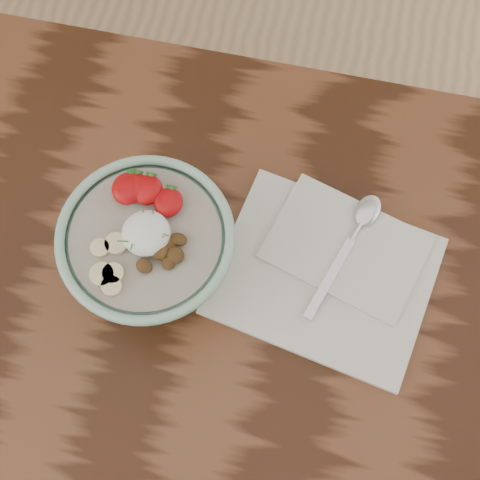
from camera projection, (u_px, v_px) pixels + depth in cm
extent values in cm
cube|color=#33190C|center=(140.00, 351.00, 85.34)|extent=(160.00, 90.00, 4.00)
cylinder|color=#92C5AC|center=(156.00, 265.00, 86.48)|extent=(9.14, 9.14, 1.31)
torus|color=#92C5AC|center=(145.00, 237.00, 76.46)|extent=(20.78, 20.78, 1.20)
cylinder|color=#A59B89|center=(146.00, 239.00, 77.07)|extent=(17.63, 17.63, 1.09)
ellipsoid|color=white|center=(146.00, 233.00, 75.58)|extent=(5.58, 5.58, 3.07)
ellipsoid|color=#AB070A|center=(128.00, 188.00, 77.51)|extent=(3.76, 4.14, 2.07)
cone|color=#286623|center=(131.00, 174.00, 77.79)|extent=(1.40, 1.03, 1.52)
ellipsoid|color=#AB070A|center=(169.00, 202.00, 77.03)|extent=(3.35, 3.69, 1.84)
cone|color=#286623|center=(171.00, 190.00, 77.25)|extent=(1.40, 1.03, 1.52)
ellipsoid|color=#AB070A|center=(148.00, 190.00, 77.53)|extent=(3.49, 3.84, 1.92)
cone|color=#286623|center=(151.00, 177.00, 77.77)|extent=(1.40, 1.03, 1.52)
ellipsoid|color=#AB070A|center=(134.00, 187.00, 77.63)|extent=(3.52, 3.87, 1.94)
cone|color=#286623|center=(137.00, 174.00, 77.87)|extent=(1.40, 1.03, 1.52)
cylinder|color=beige|center=(102.00, 275.00, 74.62)|extent=(2.77, 2.77, 0.70)
cylinder|color=beige|center=(113.00, 273.00, 74.66)|extent=(2.44, 2.44, 0.70)
cylinder|color=beige|center=(100.00, 248.00, 75.69)|extent=(2.19, 2.19, 0.70)
cylinder|color=beige|center=(116.00, 244.00, 75.87)|extent=(2.62, 2.62, 0.70)
cylinder|color=beige|center=(112.00, 286.00, 74.16)|extent=(2.33, 2.33, 0.70)
ellipsoid|color=#513418|center=(175.00, 255.00, 75.06)|extent=(2.86, 2.86, 1.56)
ellipsoid|color=#513418|center=(178.00, 239.00, 75.71)|extent=(2.14, 1.64, 1.16)
ellipsoid|color=#513418|center=(168.00, 264.00, 74.90)|extent=(2.17, 2.16, 1.25)
ellipsoid|color=#513418|center=(166.00, 246.00, 75.60)|extent=(1.83, 1.62, 1.02)
ellipsoid|color=#513418|center=(178.00, 239.00, 75.92)|extent=(1.98, 1.98, 0.81)
ellipsoid|color=#513418|center=(168.00, 243.00, 75.64)|extent=(2.55, 2.55, 1.17)
ellipsoid|color=#513418|center=(160.00, 251.00, 75.18)|extent=(2.53, 2.61, 1.48)
ellipsoid|color=#513418|center=(144.00, 266.00, 74.68)|extent=(2.55, 2.46, 1.50)
cylinder|color=#447833|center=(142.00, 216.00, 75.30)|extent=(0.29, 1.54, 0.23)
cylinder|color=#447833|center=(158.00, 240.00, 74.34)|extent=(1.05, 1.46, 0.24)
cylinder|color=#447833|center=(138.00, 238.00, 74.40)|extent=(1.68, 0.61, 0.24)
cylinder|color=#447833|center=(123.00, 241.00, 74.27)|extent=(1.26, 0.34, 0.22)
cylinder|color=#447833|center=(133.00, 243.00, 74.20)|extent=(0.18, 1.78, 0.24)
cylinder|color=#447833|center=(159.00, 238.00, 74.41)|extent=(1.21, 0.64, 0.22)
cylinder|color=#447833|center=(150.00, 236.00, 74.49)|extent=(1.09, 0.64, 0.22)
cylinder|color=#447833|center=(154.00, 218.00, 75.22)|extent=(0.83, 1.80, 0.24)
cylinder|color=#447833|center=(140.00, 234.00, 74.58)|extent=(0.23, 1.47, 0.23)
cylinder|color=#447833|center=(134.00, 238.00, 74.41)|extent=(0.94, 1.85, 0.25)
cylinder|color=#447833|center=(164.00, 234.00, 74.56)|extent=(1.26, 0.52, 0.22)
cube|color=silver|center=(324.00, 276.00, 86.14)|extent=(30.19, 26.09, 1.03)
cube|color=silver|center=(346.00, 248.00, 86.59)|extent=(22.50, 18.36, 0.62)
cube|color=silver|center=(330.00, 278.00, 84.67)|extent=(4.93, 11.81, 0.37)
cylinder|color=silver|center=(357.00, 229.00, 86.73)|extent=(1.70, 3.22, 0.73)
ellipsoid|color=silver|center=(368.00, 210.00, 87.49)|extent=(4.58, 5.59, 1.00)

